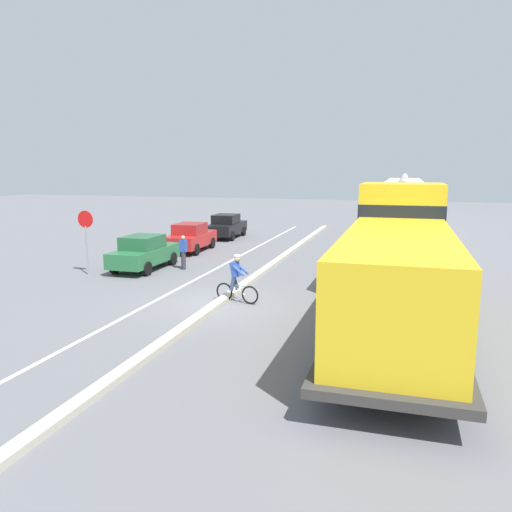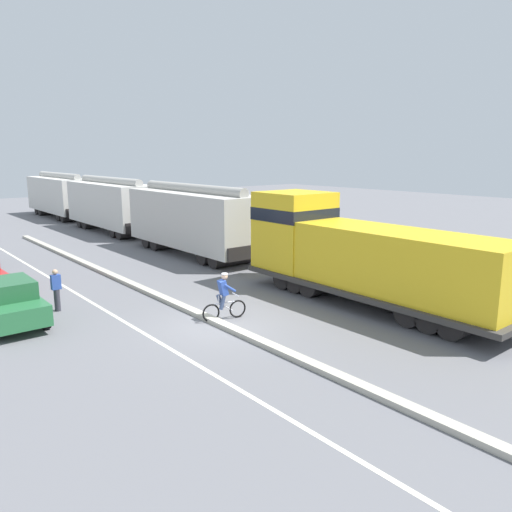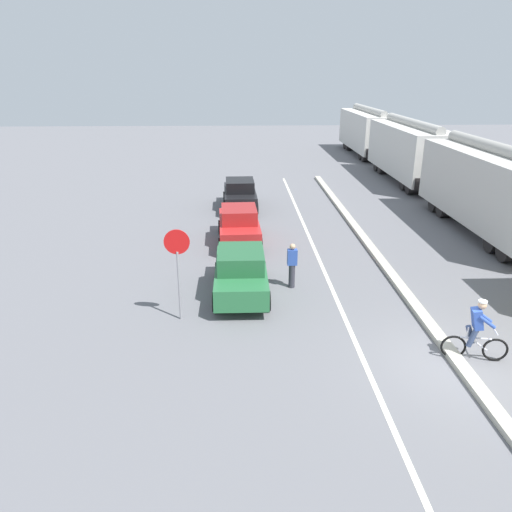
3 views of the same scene
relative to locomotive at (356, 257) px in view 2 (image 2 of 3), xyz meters
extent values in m
plane|color=slate|center=(-5.98, 1.03, -1.80)|extent=(120.00, 120.00, 0.00)
cube|color=#B2AD9E|center=(-5.98, 7.03, -1.72)|extent=(0.36, 36.00, 0.16)
cube|color=silver|center=(-8.38, 7.03, -1.79)|extent=(0.14, 36.00, 0.01)
cube|color=gold|center=(0.00, -1.44, 0.10)|extent=(2.70, 9.86, 2.40)
cube|color=gold|center=(0.00, 3.56, 0.65)|extent=(2.80, 2.80, 3.50)
cube|color=black|center=(0.00, 3.56, 1.44)|extent=(2.83, 2.83, 0.56)
cube|color=#383533|center=(0.00, -0.84, -1.10)|extent=(3.10, 11.60, 0.20)
cylinder|color=#4C4947|center=(0.00, -0.84, -1.25)|extent=(1.10, 3.00, 1.10)
cylinder|color=black|center=(0.00, 3.15, -1.30)|extent=(2.40, 1.00, 1.00)
cylinder|color=black|center=(0.00, 2.35, -1.30)|extent=(2.40, 1.00, 1.00)
cylinder|color=black|center=(0.00, 1.55, -1.30)|extent=(2.40, 1.00, 1.00)
cylinder|color=black|center=(0.00, -3.23, -1.30)|extent=(2.40, 1.00, 1.00)
cylinder|color=black|center=(0.00, -4.03, -1.30)|extent=(2.40, 1.00, 1.00)
cylinder|color=black|center=(0.00, -4.83, -1.30)|extent=(2.40, 1.00, 1.00)
cube|color=beige|center=(0.00, 12.16, 0.35)|extent=(2.90, 10.40, 3.10)
cylinder|color=#A19F98|center=(0.00, 12.16, 2.08)|extent=(0.60, 9.88, 0.60)
cube|color=black|center=(0.00, 17.41, -0.85)|extent=(2.61, 0.10, 0.70)
cube|color=black|center=(0.00, 6.91, -0.85)|extent=(2.61, 0.10, 0.70)
cylinder|color=black|center=(0.00, 15.93, -1.35)|extent=(2.46, 0.90, 0.90)
cylinder|color=black|center=(0.00, 14.83, -1.35)|extent=(2.46, 0.90, 0.90)
cylinder|color=black|center=(0.00, 9.48, -1.35)|extent=(2.46, 0.90, 0.90)
cylinder|color=black|center=(0.00, 8.38, -1.35)|extent=(2.46, 0.90, 0.90)
cube|color=beige|center=(0.00, 23.76, 0.35)|extent=(2.90, 10.40, 3.10)
cylinder|color=#AAA8A1|center=(0.00, 23.76, 2.08)|extent=(0.60, 9.88, 0.60)
cube|color=black|center=(0.00, 29.01, -0.85)|extent=(2.61, 0.10, 0.70)
cube|color=black|center=(0.00, 18.51, -0.85)|extent=(2.61, 0.10, 0.70)
cylinder|color=black|center=(0.00, 27.53, -1.35)|extent=(2.46, 0.90, 0.90)
cylinder|color=black|center=(0.00, 26.43, -1.35)|extent=(2.46, 0.90, 0.90)
cylinder|color=black|center=(0.00, 21.08, -1.35)|extent=(2.46, 0.90, 0.90)
cylinder|color=black|center=(0.00, 19.98, -1.35)|extent=(2.46, 0.90, 0.90)
cube|color=silver|center=(0.00, 35.36, 0.35)|extent=(2.90, 10.40, 3.10)
cylinder|color=#ADABA4|center=(0.00, 35.36, 2.08)|extent=(0.60, 9.88, 0.60)
cube|color=black|center=(0.00, 40.61, -0.85)|extent=(2.61, 0.10, 0.70)
cube|color=black|center=(0.00, 30.11, -0.85)|extent=(2.61, 0.10, 0.70)
cylinder|color=black|center=(0.00, 39.13, -1.35)|extent=(2.46, 0.90, 0.90)
cylinder|color=black|center=(0.00, 38.03, -1.35)|extent=(2.46, 0.90, 0.90)
cylinder|color=black|center=(0.00, 32.68, -1.35)|extent=(2.46, 0.90, 0.90)
cylinder|color=black|center=(0.00, 31.58, -1.35)|extent=(2.46, 0.90, 0.90)
cube|color=#286B3D|center=(-11.57, 5.77, -1.13)|extent=(1.72, 4.21, 0.70)
cube|color=#225B34|center=(-11.57, 5.62, -0.48)|extent=(1.51, 1.91, 0.60)
cube|color=#1E232D|center=(-11.58, 6.62, -0.53)|extent=(1.43, 0.13, 0.51)
cylinder|color=black|center=(-10.77, 7.07, -1.48)|extent=(0.22, 0.64, 0.64)
cylinder|color=black|center=(-10.76, 4.47, -1.48)|extent=(0.22, 0.64, 0.64)
cylinder|color=black|center=(-10.75, 9.96, -1.48)|extent=(0.24, 0.65, 0.64)
torus|color=black|center=(-4.96, 1.29, -1.47)|extent=(0.66, 0.18, 0.66)
torus|color=black|center=(-6.00, 1.48, -1.47)|extent=(0.66, 0.18, 0.66)
cylinder|color=silver|center=(-5.48, 1.38, -1.17)|extent=(0.78, 0.20, 0.05)
cylinder|color=silver|center=(-5.38, 1.37, -1.35)|extent=(0.48, 0.14, 0.36)
cylinder|color=silver|center=(-5.70, 1.43, -1.02)|extent=(0.04, 0.04, 0.30)
cylinder|color=silver|center=(-5.04, 1.30, -0.92)|extent=(0.12, 0.48, 0.04)
cylinder|color=#38476B|center=(-5.58, 1.51, -1.12)|extent=(0.32, 0.19, 0.52)
cylinder|color=#38476B|center=(-5.62, 1.31, -1.12)|extent=(0.29, 0.19, 0.52)
cube|color=#2D4CA5|center=(-5.53, 1.39, -0.60)|extent=(0.38, 0.39, 0.57)
sphere|color=tan|center=(-5.46, 1.38, -0.21)|extent=(0.22, 0.22, 0.22)
cylinder|color=white|center=(-5.46, 1.38, -0.11)|extent=(0.22, 0.22, 0.05)
cylinder|color=#2D4CA5|center=(-5.30, 1.51, -0.60)|extent=(0.47, 0.17, 0.36)
cylinder|color=#2D4CA5|center=(-5.36, 1.20, -0.60)|extent=(0.47, 0.17, 0.36)
cylinder|color=#33333D|center=(-9.79, 6.24, -1.37)|extent=(0.22, 0.22, 0.85)
cube|color=#2D4CA5|center=(-9.79, 6.24, -0.67)|extent=(0.34, 0.22, 0.56)
sphere|color=tan|center=(-9.79, 6.24, -0.28)|extent=(0.20, 0.20, 0.20)
camera|label=1|loc=(0.08, -14.97, 2.93)|focal=35.00mm
camera|label=2|loc=(-15.44, -12.59, 4.05)|focal=35.00mm
camera|label=3|loc=(-11.65, -9.82, 5.39)|focal=35.00mm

